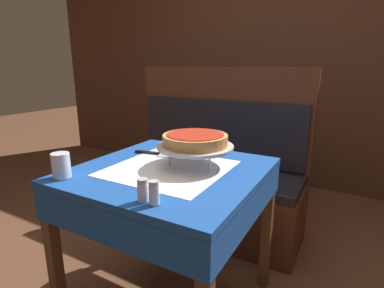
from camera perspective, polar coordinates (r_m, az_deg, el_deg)
name	(u,v)px	position (r m, az deg, el deg)	size (l,w,h in m)	color
dining_table_front	(170,189)	(1.43, -4.23, -8.56)	(0.82, 0.82, 0.75)	#194799
dining_table_rear	(232,127)	(2.96, 7.55, 3.30)	(0.63, 0.63, 0.75)	#1E6B33
booth_bench	(210,184)	(2.26, 3.39, -7.61)	(1.34, 0.47, 1.20)	#4C2819
back_wall_panel	(280,67)	(3.20, 16.47, 13.91)	(6.00, 0.04, 2.40)	#4C2D1E
pizza_pan_stand	(195,147)	(1.40, 0.60, -0.59)	(0.36, 0.36, 0.10)	#ADADB2
deep_dish_pizza	(195,139)	(1.39, 0.60, 0.88)	(0.30, 0.30, 0.05)	#C68E47
pizza_server	(158,154)	(1.60, -6.43, -1.89)	(0.25, 0.10, 0.01)	#BCBCC1
water_glass_near	(61,165)	(1.37, -23.67, -3.75)	(0.08, 0.08, 0.11)	silver
salt_shaker	(143,190)	(1.06, -9.34, -8.68)	(0.04, 0.04, 0.08)	silver
pepper_shaker	(154,193)	(1.03, -7.23, -9.20)	(0.04, 0.04, 0.08)	silver
condiment_caddy	(236,112)	(2.89, 8.46, 6.14)	(0.11, 0.11, 0.14)	black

